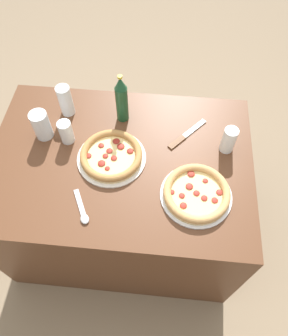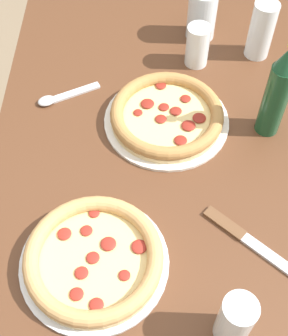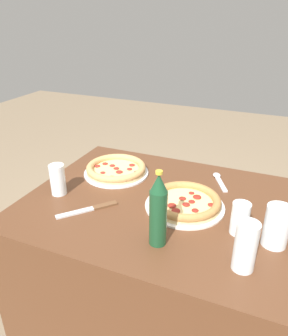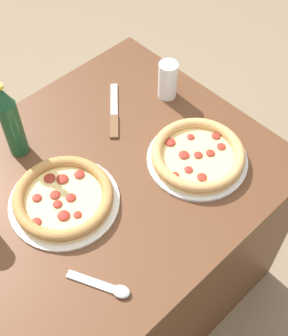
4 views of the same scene
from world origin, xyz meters
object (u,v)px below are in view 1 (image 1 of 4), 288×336
glass_water (66,132)px  spoon (83,212)px  glass_red_wine (66,102)px  knife (186,135)px  beer_bottle (122,99)px  pizza_veggie (111,156)px  glass_mango_juice (229,140)px  glass_iced_tea (42,126)px  pizza_margherita (196,193)px

glass_water → spoon: size_ratio=0.72×
glass_red_wine → knife: 0.58m
glass_water → beer_bottle: beer_bottle is taller
knife → pizza_veggie: bearing=-153.6°
glass_water → glass_mango_juice: bearing=1.5°
glass_mango_juice → knife: 0.20m
glass_water → knife: glass_water is taller
glass_water → glass_red_wine: bearing=102.2°
beer_bottle → knife: bearing=-15.0°
pizza_veggie → spoon: size_ratio=1.91×
glass_red_wine → glass_iced_tea: glass_red_wine is taller
pizza_margherita → knife: 0.31m
glass_mango_juice → beer_bottle: size_ratio=0.49×
pizza_margherita → glass_water: bearing=158.1°
glass_water → glass_red_wine: glass_red_wine is taller
pizza_margherita → glass_water: 0.63m
glass_water → glass_red_wine: 0.17m
glass_red_wine → spoon: (0.17, -0.52, -0.06)m
knife → glass_mango_juice: bearing=-17.3°
pizza_margherita → beer_bottle: beer_bottle is taller
spoon → pizza_veggie: bearing=74.5°
glass_mango_juice → spoon: glass_mango_juice is taller
glass_water → glass_red_wine: (-0.04, 0.17, 0.02)m
glass_water → knife: (0.53, 0.07, -0.05)m
glass_red_wine → glass_water: bearing=-77.8°
glass_mango_juice → glass_water: bearing=-178.5°
glass_mango_juice → beer_bottle: (-0.48, 0.14, 0.06)m
pizza_veggie → beer_bottle: bearing=85.4°
glass_mango_juice → pizza_margherita: bearing=-117.4°
glass_red_wine → pizza_veggie: bearing=-45.4°
pizza_veggie → pizza_margherita: (0.37, -0.15, 0.00)m
glass_mango_juice → glass_red_wine: bearing=168.8°
pizza_margherita → knife: bearing=99.1°
glass_mango_juice → knife: bearing=162.7°
pizza_margherita → glass_red_wine: (-0.62, 0.40, 0.05)m
pizza_margherita → beer_bottle: (-0.35, 0.39, 0.10)m
beer_bottle → spoon: (-0.09, -0.51, -0.12)m
pizza_veggie → glass_iced_tea: glass_iced_tea is taller
glass_mango_juice → beer_bottle: 0.50m
glass_iced_tea → knife: 0.65m
glass_water → glass_mango_juice: size_ratio=0.89×
pizza_veggie → pizza_margherita: bearing=-22.0°
glass_water → glass_iced_tea: size_ratio=0.82×
pizza_margherita → glass_mango_juice: size_ratio=2.30×
pizza_margherita → glass_iced_tea: bearing=160.1°
pizza_veggie → pizza_margherita: size_ratio=1.03×
glass_red_wine → pizza_margherita: bearing=-33.0°
pizza_veggie → knife: bearing=26.4°
glass_mango_juice → spoon: 0.69m
pizza_margherita → glass_water: (-0.58, 0.23, 0.03)m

